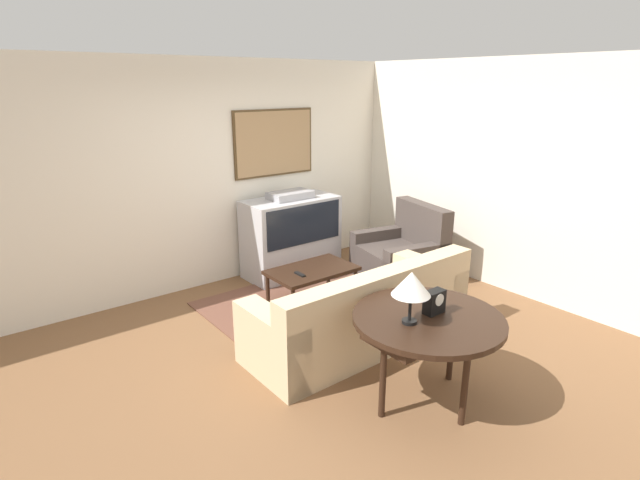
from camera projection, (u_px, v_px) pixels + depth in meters
ground_plane at (322, 345)px, 4.81m from camera, size 12.00×12.00×0.00m
wall_back at (214, 175)px, 6.00m from camera, size 12.00×0.10×2.70m
wall_right at (496, 176)px, 5.94m from camera, size 0.06×12.00×2.70m
area_rug at (309, 304)px, 5.67m from camera, size 2.17×1.77×0.01m
tv at (291, 236)px, 6.46m from camera, size 1.22×0.60×1.10m
couch at (363, 314)px, 4.76m from camera, size 2.27×0.86×0.82m
armchair at (401, 256)px, 6.33m from camera, size 1.07×1.13×0.96m
coffee_table at (312, 272)px, 5.59m from camera, size 0.97×0.59×0.43m
console_table at (428, 324)px, 3.78m from camera, size 1.15×1.15×0.73m
table_lamp at (411, 284)px, 3.57m from camera, size 0.29×0.29×0.40m
mantel_clock at (434, 302)px, 3.79m from camera, size 0.17×0.10×0.18m
remote at (300, 274)px, 5.39m from camera, size 0.05×0.16×0.02m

